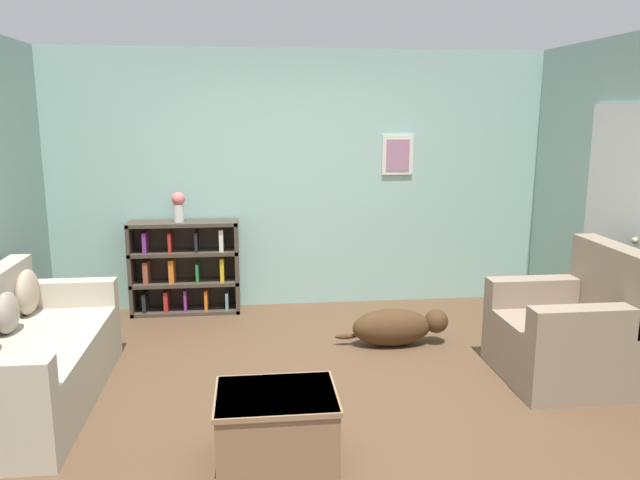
{
  "coord_description": "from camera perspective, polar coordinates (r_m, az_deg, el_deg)",
  "views": [
    {
      "loc": [
        -0.5,
        -4.1,
        1.98
      ],
      "look_at": [
        0.0,
        0.4,
        1.05
      ],
      "focal_mm": 35.0,
      "sensor_mm": 36.0,
      "label": 1
    }
  ],
  "objects": [
    {
      "name": "ground_plane",
      "position": [
        4.58,
        0.57,
        -13.99
      ],
      "size": [
        14.0,
        14.0,
        0.0
      ],
      "primitive_type": "plane",
      "color": "brown"
    },
    {
      "name": "vase",
      "position": [
        6.24,
        -12.81,
        3.13
      ],
      "size": [
        0.13,
        0.13,
        0.29
      ],
      "color": "silver",
      "rests_on": "bookshelf"
    },
    {
      "name": "couch",
      "position": [
        4.77,
        -25.54,
        -9.86
      ],
      "size": [
        0.82,
        1.83,
        0.87
      ],
      "color": "#B7AD99",
      "rests_on": "ground_plane"
    },
    {
      "name": "coffee_table",
      "position": [
        3.74,
        -4.0,
        -16.5
      ],
      "size": [
        0.69,
        0.56,
        0.42
      ],
      "color": "#846647",
      "rests_on": "ground_plane"
    },
    {
      "name": "wall_back",
      "position": [
        6.41,
        -1.83,
        5.51
      ],
      "size": [
        5.6,
        0.13,
        2.6
      ],
      "color": "#93BCB2",
      "rests_on": "ground_plane"
    },
    {
      "name": "recliner_chair",
      "position": [
        5.08,
        22.02,
        -7.85
      ],
      "size": [
        0.9,
        0.95,
        1.02
      ],
      "color": "gray",
      "rests_on": "ground_plane"
    },
    {
      "name": "bookshelf",
      "position": [
        6.38,
        -12.25,
        -2.52
      ],
      "size": [
        1.07,
        0.3,
        0.93
      ],
      "color": "#42382D",
      "rests_on": "ground_plane"
    },
    {
      "name": "dog",
      "position": [
        5.47,
        7.03,
        -7.87
      ],
      "size": [
        0.99,
        0.29,
        0.32
      ],
      "color": "#472D19",
      "rests_on": "ground_plane"
    }
  ]
}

